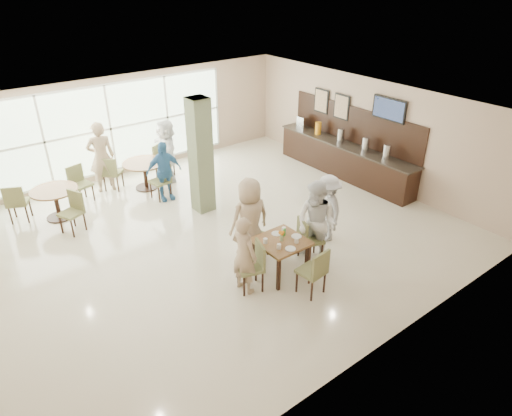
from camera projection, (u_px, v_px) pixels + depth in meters
ground at (217, 233)px, 10.36m from camera, size 10.00×10.00×0.00m
room_shell at (214, 164)px, 9.55m from camera, size 10.00×10.00×10.00m
window_bank at (110, 129)px, 12.54m from camera, size 7.00×0.04×7.00m
column at (201, 156)px, 10.75m from camera, size 0.45×0.45×2.80m
main_table at (281, 245)px, 8.74m from camera, size 0.90×0.90×0.75m
round_table_left at (55, 196)px, 10.75m from camera, size 1.08×1.08×0.75m
round_table_right at (144, 168)px, 12.20m from camera, size 1.14×1.14×0.75m
chairs_main_table at (282, 253)px, 8.82m from camera, size 2.13×2.10×0.95m
chairs_table_left at (57, 199)px, 10.81m from camera, size 2.09×1.93×0.95m
chairs_table_right at (146, 171)px, 12.27m from camera, size 2.10×1.85×0.95m
tabletop_clutter at (283, 238)px, 8.67m from camera, size 0.76×0.77×0.21m
buffet_counter at (344, 157)px, 12.98m from camera, size 0.64×4.70×1.95m
wall_tv at (389, 109)px, 11.58m from camera, size 0.06×1.00×0.58m
framed_art_a at (342, 107)px, 12.84m from camera, size 0.05×0.55×0.70m
framed_art_b at (321, 101)px, 13.40m from camera, size 0.05×0.55×0.70m
teen_left at (244, 255)px, 8.23m from camera, size 0.46×0.62×1.55m
teen_far at (250, 219)px, 9.17m from camera, size 0.91×0.58×1.75m
teen_right at (316, 224)px, 8.99m from camera, size 0.84×0.98×1.77m
teen_standing at (327, 208)px, 9.81m from camera, size 0.89×1.12×1.52m
adult_a at (164, 171)px, 11.52m from camera, size 0.98×0.65×1.56m
adult_b at (167, 151)px, 12.53m from camera, size 1.19×1.76×1.75m
adult_standing at (101, 157)px, 11.90m from camera, size 0.78×0.59×1.91m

